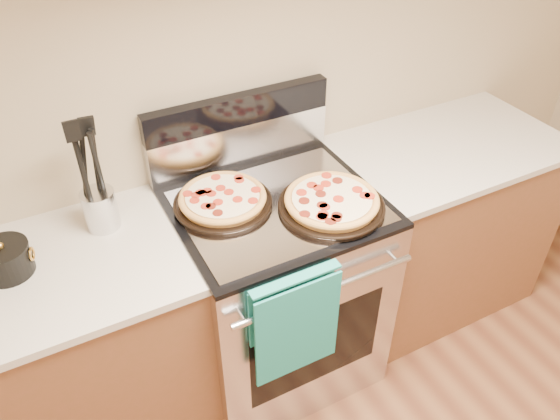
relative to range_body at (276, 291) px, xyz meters
name	(u,v)px	position (x,y,z in m)	size (l,w,h in m)	color
wall_back	(231,59)	(0.00, 0.35, 0.90)	(4.00, 4.00, 0.00)	tan
range_body	(276,291)	(0.00, 0.00, 0.00)	(0.76, 0.68, 0.90)	#B7B7BC
oven_window	(316,347)	(0.00, -0.34, 0.00)	(0.56, 0.01, 0.40)	black
cooktop	(275,205)	(0.00, 0.00, 0.46)	(0.76, 0.68, 0.02)	black
backsplash_lower	(240,143)	(0.00, 0.31, 0.56)	(0.76, 0.06, 0.18)	silver
backsplash_upper	(238,110)	(0.00, 0.31, 0.71)	(0.76, 0.06, 0.12)	black
oven_handle	(326,290)	(0.00, -0.38, 0.35)	(0.03, 0.03, 0.70)	silver
dish_towel	(295,323)	(-0.12, -0.38, 0.25)	(0.32, 0.05, 0.42)	#187978
foil_sheet	(279,206)	(0.00, -0.03, 0.47)	(0.70, 0.55, 0.01)	gray
cabinet_left	(62,368)	(-0.88, 0.03, -0.01)	(1.00, 0.62, 0.88)	brown
countertop_left	(27,281)	(-0.88, 0.03, 0.45)	(1.02, 0.64, 0.03)	#B8B0A5
cabinet_right	(433,227)	(0.88, 0.03, -0.01)	(1.00, 0.62, 0.88)	brown
countertop_right	(451,147)	(0.88, 0.03, 0.45)	(1.02, 0.64, 0.03)	#B8B0A5
pepperoni_pizza_back	(223,200)	(-0.18, 0.07, 0.50)	(0.36, 0.36, 0.05)	#BF863A
pepperoni_pizza_front	(332,202)	(0.16, -0.13, 0.50)	(0.39, 0.39, 0.05)	#BF863A
utensil_crock	(101,209)	(-0.59, 0.17, 0.53)	(0.12, 0.12, 0.15)	silver
saucepan	(6,261)	(-0.92, 0.08, 0.51)	(0.16, 0.16, 0.10)	black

